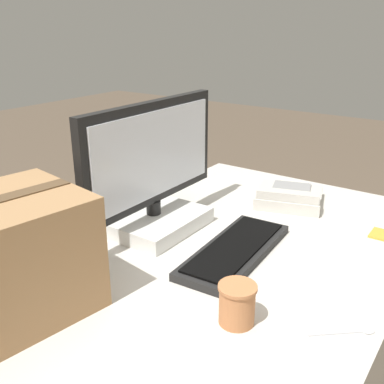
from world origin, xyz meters
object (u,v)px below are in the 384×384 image
at_px(monitor, 153,180).
at_px(sticky_note_pad, 384,235).
at_px(keyboard, 235,250).
at_px(desk_phone, 290,197).
at_px(paper_cup_right, 237,304).
at_px(spoon, 350,332).

xyz_separation_m(monitor, sticky_note_pad, (0.34, -0.60, -0.15)).
relative_size(monitor, keyboard, 1.32).
bearing_deg(desk_phone, paper_cup_right, 177.27).
distance_m(monitor, paper_cup_right, 0.52).
bearing_deg(desk_phone, sticky_note_pad, -119.41).
bearing_deg(paper_cup_right, sticky_note_pad, -14.63).
xyz_separation_m(monitor, paper_cup_right, (-0.26, -0.44, -0.11)).
bearing_deg(desk_phone, keyboard, 166.24).
relative_size(paper_cup_right, sticky_note_pad, 1.18).
height_order(desk_phone, spoon, desk_phone).
xyz_separation_m(paper_cup_right, sticky_note_pad, (0.61, -0.16, -0.04)).
relative_size(monitor, paper_cup_right, 6.20).
xyz_separation_m(keyboard, paper_cup_right, (-0.25, -0.15, 0.03)).
relative_size(keyboard, sticky_note_pad, 5.56).
height_order(keyboard, paper_cup_right, paper_cup_right).
bearing_deg(paper_cup_right, keyboard, 30.40).
height_order(monitor, spoon, monitor).
bearing_deg(monitor, paper_cup_right, -120.90).
bearing_deg(keyboard, paper_cup_right, -153.20).
height_order(monitor, desk_phone, monitor).
bearing_deg(spoon, monitor, 125.31).
bearing_deg(sticky_note_pad, monitor, 119.80).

